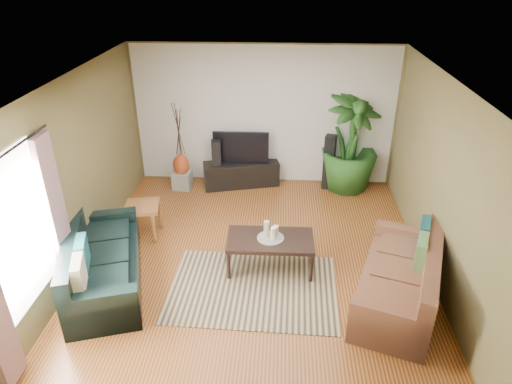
# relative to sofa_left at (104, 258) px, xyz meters

# --- Properties ---
(floor) EXTENTS (5.50, 5.50, 0.00)m
(floor) POSITION_rel_sofa_left_xyz_m (2.02, 0.66, -0.42)
(floor) COLOR #9C5D28
(floor) RESTS_ON ground
(ceiling) EXTENTS (5.50, 5.50, 0.00)m
(ceiling) POSITION_rel_sofa_left_xyz_m (2.02, 0.66, 2.28)
(ceiling) COLOR white
(ceiling) RESTS_ON ground
(wall_back) EXTENTS (5.00, 0.00, 5.00)m
(wall_back) POSITION_rel_sofa_left_xyz_m (2.02, 3.41, 0.93)
(wall_back) COLOR brown
(wall_back) RESTS_ON ground
(wall_front) EXTENTS (5.00, 0.00, 5.00)m
(wall_front) POSITION_rel_sofa_left_xyz_m (2.02, -2.09, 0.93)
(wall_front) COLOR brown
(wall_front) RESTS_ON ground
(wall_left) EXTENTS (0.00, 5.50, 5.50)m
(wall_left) POSITION_rel_sofa_left_xyz_m (-0.48, 0.66, 0.92)
(wall_left) COLOR brown
(wall_left) RESTS_ON ground
(wall_right) EXTENTS (0.00, 5.50, 5.50)m
(wall_right) POSITION_rel_sofa_left_xyz_m (4.52, 0.66, 0.92)
(wall_right) COLOR brown
(wall_right) RESTS_ON ground
(backwall_panel) EXTENTS (4.90, 0.00, 4.90)m
(backwall_panel) POSITION_rel_sofa_left_xyz_m (2.02, 3.40, 0.93)
(backwall_panel) COLOR white
(backwall_panel) RESTS_ON ground
(window_pane) EXTENTS (0.00, 1.80, 1.80)m
(window_pane) POSITION_rel_sofa_left_xyz_m (-0.46, -0.94, 0.97)
(window_pane) COLOR white
(window_pane) RESTS_ON ground
(curtain_far) EXTENTS (0.08, 0.35, 2.20)m
(curtain_far) POSITION_rel_sofa_left_xyz_m (-0.41, -0.19, 0.72)
(curtain_far) COLOR gray
(curtain_far) RESTS_ON ground
(curtain_rod) EXTENTS (0.03, 1.90, 0.03)m
(curtain_rod) POSITION_rel_sofa_left_xyz_m (-0.41, -0.94, 1.87)
(curtain_rod) COLOR black
(curtain_rod) RESTS_ON ground
(sofa_left) EXTENTS (1.47, 2.27, 0.85)m
(sofa_left) POSITION_rel_sofa_left_xyz_m (0.00, 0.00, 0.00)
(sofa_left) COLOR black
(sofa_left) RESTS_ON floor
(sofa_right) EXTENTS (1.49, 2.18, 0.85)m
(sofa_right) POSITION_rel_sofa_left_xyz_m (3.93, -0.13, 0.00)
(sofa_right) COLOR brown
(sofa_right) RESTS_ON floor
(area_rug) EXTENTS (2.33, 1.68, 0.01)m
(area_rug) POSITION_rel_sofa_left_xyz_m (2.03, -0.00, -0.42)
(area_rug) COLOR tan
(area_rug) RESTS_ON floor
(coffee_table) EXTENTS (1.24, 0.69, 0.50)m
(coffee_table) POSITION_rel_sofa_left_xyz_m (2.25, 0.49, -0.17)
(coffee_table) COLOR black
(coffee_table) RESTS_ON floor
(candle_tray) EXTENTS (0.38, 0.38, 0.02)m
(candle_tray) POSITION_rel_sofa_left_xyz_m (2.25, 0.49, 0.09)
(candle_tray) COLOR gray
(candle_tray) RESTS_ON coffee_table
(candle_tall) EXTENTS (0.08, 0.08, 0.25)m
(candle_tall) POSITION_rel_sofa_left_xyz_m (2.19, 0.52, 0.22)
(candle_tall) COLOR beige
(candle_tall) RESTS_ON candle_tray
(candle_mid) EXTENTS (0.08, 0.08, 0.19)m
(candle_mid) POSITION_rel_sofa_left_xyz_m (2.29, 0.45, 0.19)
(candle_mid) COLOR white
(candle_mid) RESTS_ON candle_tray
(candle_short) EXTENTS (0.08, 0.08, 0.16)m
(candle_short) POSITION_rel_sofa_left_xyz_m (2.32, 0.55, 0.17)
(candle_short) COLOR beige
(candle_short) RESTS_ON candle_tray
(tv_stand) EXTENTS (1.52, 0.78, 0.48)m
(tv_stand) POSITION_rel_sofa_left_xyz_m (1.59, 3.16, -0.18)
(tv_stand) COLOR black
(tv_stand) RESTS_ON floor
(television) EXTENTS (1.07, 0.06, 0.63)m
(television) POSITION_rel_sofa_left_xyz_m (1.59, 3.16, 0.37)
(television) COLOR black
(television) RESTS_ON tv_stand
(speaker_left) EXTENTS (0.20, 0.21, 0.97)m
(speaker_left) POSITION_rel_sofa_left_xyz_m (1.13, 3.06, 0.06)
(speaker_left) COLOR black
(speaker_left) RESTS_ON floor
(speaker_right) EXTENTS (0.25, 0.26, 1.08)m
(speaker_right) POSITION_rel_sofa_left_xyz_m (3.29, 3.16, 0.11)
(speaker_right) COLOR black
(speaker_right) RESTS_ON floor
(potted_plant) EXTENTS (1.46, 1.46, 1.89)m
(potted_plant) POSITION_rel_sofa_left_xyz_m (3.65, 3.16, 0.52)
(potted_plant) COLOR #1F4C19
(potted_plant) RESTS_ON floor
(plant_pot) EXTENTS (0.35, 0.35, 0.27)m
(plant_pot) POSITION_rel_sofa_left_xyz_m (3.65, 3.16, -0.29)
(plant_pot) COLOR black
(plant_pot) RESTS_ON floor
(pedestal) EXTENTS (0.37, 0.37, 0.34)m
(pedestal) POSITION_rel_sofa_left_xyz_m (0.45, 2.97, -0.26)
(pedestal) COLOR #969693
(pedestal) RESTS_ON floor
(vase) EXTENTS (0.31, 0.31, 0.43)m
(vase) POSITION_rel_sofa_left_xyz_m (0.45, 2.97, 0.07)
(vase) COLOR #9B3D1C
(vase) RESTS_ON pedestal
(side_table) EXTENTS (0.60, 0.60, 0.55)m
(side_table) POSITION_rel_sofa_left_xyz_m (0.18, 1.26, -0.15)
(side_table) COLOR brown
(side_table) RESTS_ON floor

